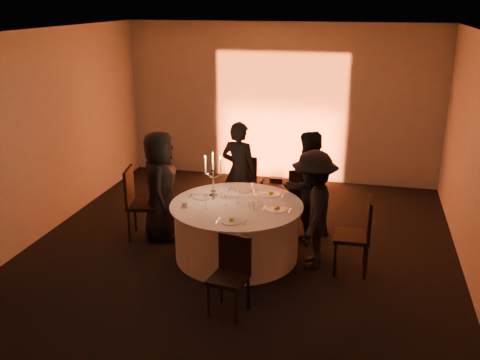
% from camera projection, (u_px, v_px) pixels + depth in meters
% --- Properties ---
extents(floor, '(7.00, 7.00, 0.00)m').
position_uv_depth(floor, '(237.00, 256.00, 7.44)').
color(floor, black).
rests_on(floor, ground).
extents(ceiling, '(7.00, 7.00, 0.00)m').
position_uv_depth(ceiling, '(236.00, 33.00, 6.47)').
color(ceiling, white).
rests_on(ceiling, wall_back).
extents(wall_back, '(7.00, 0.00, 7.00)m').
position_uv_depth(wall_back, '(281.00, 103.00, 10.17)').
color(wall_back, beige).
rests_on(wall_back, floor).
extents(wall_front, '(7.00, 0.00, 7.00)m').
position_uv_depth(wall_front, '(116.00, 286.00, 3.73)').
color(wall_front, beige).
rests_on(wall_front, floor).
extents(wall_left, '(0.00, 7.00, 7.00)m').
position_uv_depth(wall_left, '(33.00, 139.00, 7.62)').
color(wall_left, beige).
rests_on(wall_left, floor).
extents(uplighter_fixture, '(0.25, 0.12, 0.10)m').
position_uv_depth(uplighter_fixture, '(276.00, 180.00, 10.36)').
color(uplighter_fixture, black).
rests_on(uplighter_fixture, floor).
extents(banquet_table, '(1.80, 1.80, 0.77)m').
position_uv_depth(banquet_table, '(237.00, 231.00, 7.31)').
color(banquet_table, black).
rests_on(banquet_table, floor).
extents(chair_left, '(0.55, 0.55, 1.07)m').
position_uv_depth(chair_left, '(138.00, 199.00, 7.85)').
color(chair_left, black).
rests_on(chair_left, floor).
extents(chair_back_left, '(0.47, 0.47, 0.96)m').
position_uv_depth(chair_back_left, '(247.00, 179.00, 8.92)').
color(chair_back_left, black).
rests_on(chair_back_left, floor).
extents(chair_back_right, '(0.59, 0.59, 1.00)m').
position_uv_depth(chair_back_right, '(299.00, 194.00, 8.14)').
color(chair_back_right, black).
rests_on(chair_back_right, floor).
extents(chair_right, '(0.46, 0.46, 1.02)m').
position_uv_depth(chair_right, '(359.00, 231.00, 6.83)').
color(chair_right, black).
rests_on(chair_right, floor).
extents(chair_front, '(0.46, 0.46, 0.90)m').
position_uv_depth(chair_front, '(231.00, 270.00, 6.00)').
color(chair_front, black).
rests_on(chair_front, floor).
extents(guest_left, '(0.71, 0.90, 1.63)m').
position_uv_depth(guest_left, '(160.00, 186.00, 7.76)').
color(guest_left, black).
rests_on(guest_left, floor).
extents(guest_back_left, '(0.66, 0.50, 1.62)m').
position_uv_depth(guest_back_left, '(239.00, 172.00, 8.39)').
color(guest_back_left, black).
rests_on(guest_back_left, floor).
extents(guest_back_right, '(0.99, 0.99, 1.62)m').
position_uv_depth(guest_back_right, '(307.00, 186.00, 7.77)').
color(guest_back_right, black).
rests_on(guest_back_right, floor).
extents(guest_right, '(0.61, 1.04, 1.59)m').
position_uv_depth(guest_right, '(313.00, 210.00, 6.93)').
color(guest_right, black).
rests_on(guest_right, floor).
extents(plate_left, '(0.36, 0.27, 0.01)m').
position_uv_depth(plate_left, '(202.00, 197.00, 7.44)').
color(plate_left, white).
rests_on(plate_left, banquet_table).
extents(plate_back_left, '(0.36, 0.30, 0.01)m').
position_uv_depth(plate_back_left, '(242.00, 190.00, 7.70)').
color(plate_back_left, white).
rests_on(plate_back_left, banquet_table).
extents(plate_back_right, '(0.35, 0.29, 0.08)m').
position_uv_depth(plate_back_right, '(271.00, 194.00, 7.53)').
color(plate_back_right, white).
rests_on(plate_back_right, banquet_table).
extents(plate_right, '(0.36, 0.27, 0.08)m').
position_uv_depth(plate_right, '(277.00, 209.00, 7.00)').
color(plate_right, white).
rests_on(plate_right, banquet_table).
extents(plate_front, '(0.36, 0.25, 0.08)m').
position_uv_depth(plate_front, '(231.00, 220.00, 6.62)').
color(plate_front, white).
rests_on(plate_front, banquet_table).
extents(coffee_cup, '(0.11, 0.11, 0.07)m').
position_uv_depth(coffee_cup, '(185.00, 205.00, 7.08)').
color(coffee_cup, white).
rests_on(coffee_cup, banquet_table).
extents(candelabra, '(0.27, 0.13, 0.65)m').
position_uv_depth(candelabra, '(213.00, 181.00, 7.41)').
color(candelabra, silver).
rests_on(candelabra, banquet_table).
extents(wine_glass_a, '(0.07, 0.07, 0.19)m').
position_uv_depth(wine_glass_a, '(238.00, 194.00, 7.19)').
color(wine_glass_a, white).
rests_on(wine_glass_a, banquet_table).
extents(wine_glass_b, '(0.07, 0.07, 0.19)m').
position_uv_depth(wine_glass_b, '(205.00, 199.00, 6.99)').
color(wine_glass_b, white).
rests_on(wine_glass_b, banquet_table).
extents(wine_glass_c, '(0.07, 0.07, 0.19)m').
position_uv_depth(wine_glass_c, '(253.00, 186.00, 7.46)').
color(wine_glass_c, white).
rests_on(wine_glass_c, banquet_table).
extents(wine_glass_d, '(0.07, 0.07, 0.19)m').
position_uv_depth(wine_glass_d, '(226.00, 196.00, 7.11)').
color(wine_glass_d, white).
rests_on(wine_glass_d, banquet_table).
extents(wine_glass_e, '(0.07, 0.07, 0.19)m').
position_uv_depth(wine_glass_e, '(255.00, 193.00, 7.20)').
color(wine_glass_e, white).
rests_on(wine_glass_e, banquet_table).
extents(tumbler_a, '(0.07, 0.07, 0.09)m').
position_uv_depth(tumbler_a, '(251.00, 205.00, 7.04)').
color(tumbler_a, white).
rests_on(tumbler_a, banquet_table).
extents(tumbler_b, '(0.07, 0.07, 0.09)m').
position_uv_depth(tumbler_b, '(260.00, 204.00, 7.08)').
color(tumbler_b, white).
rests_on(tumbler_b, banquet_table).
extents(tumbler_c, '(0.07, 0.07, 0.09)m').
position_uv_depth(tumbler_c, '(256.00, 208.00, 6.94)').
color(tumbler_c, white).
rests_on(tumbler_c, banquet_table).
extents(tumbler_d, '(0.07, 0.07, 0.09)m').
position_uv_depth(tumbler_d, '(223.00, 195.00, 7.38)').
color(tumbler_d, white).
rests_on(tumbler_d, banquet_table).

